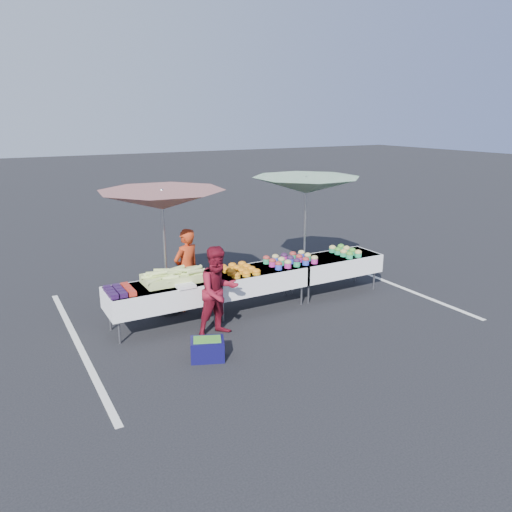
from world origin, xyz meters
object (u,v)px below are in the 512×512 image
table_right (334,264)px  umbrella_left (162,201)px  customer (219,292)px  table_left (162,294)px  storage_bin (207,349)px  table_center (256,278)px  umbrella_right (306,186)px  vendor (187,270)px

table_right → umbrella_left: size_ratio=0.68×
customer → umbrella_left: bearing=98.7°
table_left → table_right: bearing=0.0°
table_left → storage_bin: size_ratio=3.19×
storage_bin → table_center: bearing=63.8°
customer → storage_bin: 1.04m
customer → storage_bin: bearing=-134.7°
umbrella_left → storage_bin: umbrella_left is taller
table_center → customer: customer is taller
umbrella_right → storage_bin: size_ratio=5.00×
table_right → umbrella_right: 1.70m
customer → storage_bin: size_ratio=2.55×
storage_bin → umbrella_left: bearing=109.1°
umbrella_left → table_center: bearing=-21.8°
customer → umbrella_right: size_ratio=0.51×
vendor → customer: (0.03, -1.30, -0.02)m
table_center → umbrella_left: size_ratio=0.68×
umbrella_left → umbrella_right: umbrella_right is taller
table_center → umbrella_left: 2.19m
table_left → umbrella_right: umbrella_right is taller
table_left → table_center: size_ratio=1.00×
table_center → vendor: size_ratio=1.22×
table_right → umbrella_right: bearing=102.3°
table_left → vendor: 0.88m
table_right → umbrella_right: umbrella_right is taller
table_center → table_right: 1.80m
umbrella_right → table_center: bearing=-153.8°
table_right → table_left: bearing=180.0°
table_right → storage_bin: table_right is taller
umbrella_right → storage_bin: bearing=-145.4°
table_center → vendor: vendor is taller
umbrella_left → table_right: bearing=-10.4°
table_right → vendor: size_ratio=1.22×
vendor → umbrella_right: size_ratio=0.52×
table_center → customer: size_ratio=1.25×
umbrella_left → table_left: bearing=-115.5°
umbrella_right → customer: bearing=-150.5°
table_right → storage_bin: (-3.43, -1.44, -0.42)m
customer → table_center: bearing=26.2°
table_center → umbrella_left: umbrella_left is taller
umbrella_right → storage_bin: (-3.25, -2.24, -1.90)m
customer → storage_bin: (-0.52, -0.69, -0.58)m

